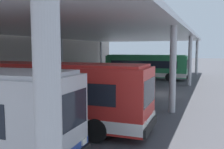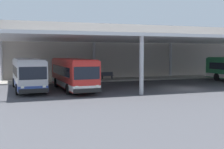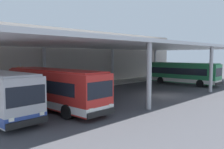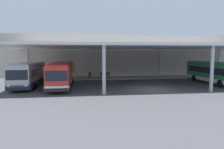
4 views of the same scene
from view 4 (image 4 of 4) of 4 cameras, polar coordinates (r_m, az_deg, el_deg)
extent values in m
plane|color=#47474C|center=(24.89, 11.51, -4.16)|extent=(200.00, 200.00, 0.00)
cube|color=#A39E93|center=(36.09, 5.54, -0.82)|extent=(42.00, 4.50, 0.18)
cube|color=#ADA399|center=(39.02, 4.54, 5.47)|extent=(48.00, 1.60, 8.04)
cube|color=silver|center=(29.80, 8.31, 7.96)|extent=(40.00, 17.00, 0.30)
cylinder|color=#B2B2B7|center=(38.23, -23.28, 2.91)|extent=(0.40, 0.40, 5.25)
cylinder|color=#B2B2B7|center=(20.85, -2.34, 1.29)|extent=(0.40, 0.40, 5.25)
cylinder|color=#B2B2B7|center=(36.78, -4.46, 3.28)|extent=(0.40, 0.40, 5.25)
cylinder|color=#B2B2B7|center=(25.10, 26.98, 1.44)|extent=(0.40, 0.40, 5.25)
cylinder|color=#B2B2B7|center=(39.35, 13.81, 3.29)|extent=(0.40, 0.40, 5.25)
cylinder|color=#B2B2B7|center=(45.26, 28.57, 3.06)|extent=(0.40, 0.40, 5.25)
cube|color=#B7B7BC|center=(28.63, -22.92, 0.23)|extent=(2.87, 10.48, 2.70)
cube|color=#2D4799|center=(28.74, -22.84, -1.76)|extent=(2.89, 10.50, 0.50)
cube|color=black|center=(28.75, -22.87, 0.85)|extent=(2.84, 8.61, 0.90)
cube|color=black|center=(23.65, -25.87, -0.15)|extent=(2.30, 0.20, 1.10)
cube|color=black|center=(23.75, -25.77, -3.77)|extent=(2.45, 0.25, 0.36)
cube|color=silver|center=(28.54, -23.03, 3.04)|extent=(2.66, 10.06, 0.12)
cube|color=yellow|center=(23.61, -25.94, 1.84)|extent=(1.75, 0.18, 0.28)
cube|color=white|center=(23.98, -27.87, -2.94)|extent=(0.28, 0.09, 0.20)
cube|color=white|center=(23.47, -23.69, -2.93)|extent=(0.28, 0.09, 0.20)
cylinder|color=black|center=(26.02, -27.10, -3.15)|extent=(0.32, 1.01, 1.00)
cylinder|color=black|center=(25.38, -21.82, -3.13)|extent=(0.32, 1.01, 1.00)
cylinder|color=black|center=(31.81, -23.77, -1.46)|extent=(0.32, 1.01, 1.00)
cylinder|color=black|center=(31.29, -19.42, -1.41)|extent=(0.32, 1.01, 1.00)
cube|color=red|center=(26.48, -14.58, 0.08)|extent=(2.87, 10.48, 2.70)
cube|color=white|center=(26.59, -14.52, -2.07)|extent=(2.89, 10.50, 0.50)
cube|color=black|center=(26.60, -14.56, 0.75)|extent=(2.84, 8.61, 0.90)
cube|color=black|center=(21.35, -15.87, -0.37)|extent=(2.30, 0.20, 1.10)
cube|color=black|center=(21.47, -15.79, -4.38)|extent=(2.45, 0.25, 0.36)
cube|color=red|center=(26.38, -14.66, 3.13)|extent=(2.65, 10.06, 0.12)
cube|color=yellow|center=(21.31, -15.93, 1.83)|extent=(1.75, 0.18, 0.28)
cube|color=white|center=(21.54, -18.19, -3.47)|extent=(0.28, 0.09, 0.20)
cube|color=white|center=(21.33, -13.41, -3.43)|extent=(0.28, 0.09, 0.20)
cylinder|color=black|center=(23.61, -18.19, -3.65)|extent=(0.32, 1.01, 1.00)
cylinder|color=black|center=(23.35, -12.23, -3.60)|extent=(0.32, 1.01, 1.00)
cylinder|color=black|center=(29.57, -16.37, -1.72)|extent=(0.32, 1.01, 1.00)
cylinder|color=black|center=(29.37, -11.62, -1.65)|extent=(0.32, 1.01, 1.00)
cube|color=#28844C|center=(32.30, 27.26, 0.63)|extent=(2.69, 10.44, 2.70)
cube|color=white|center=(32.40, 27.18, -1.13)|extent=(2.71, 10.46, 0.50)
cube|color=black|center=(32.40, 27.13, 1.18)|extent=(2.69, 8.57, 0.90)
cube|color=#2A8B50|center=(32.22, 27.38, 3.13)|extent=(2.48, 10.02, 0.12)
cylinder|color=black|center=(29.12, 28.86, -2.33)|extent=(0.30, 1.00, 1.00)
cylinder|color=black|center=(34.12, 22.71, -0.95)|extent=(0.30, 1.00, 1.00)
cylinder|color=black|center=(35.44, 26.11, -0.86)|extent=(0.30, 1.00, 1.00)
cube|color=#383D47|center=(35.29, -2.06, -0.07)|extent=(1.80, 0.44, 0.08)
cube|color=#383D47|center=(35.46, -2.09, 0.36)|extent=(1.80, 0.06, 0.44)
cube|color=#2D2D33|center=(35.25, -3.19, -0.45)|extent=(0.10, 0.36, 0.45)
cube|color=#2D2D33|center=(35.38, -0.93, -0.42)|extent=(0.10, 0.36, 0.45)
cylinder|color=maroon|center=(34.81, -6.45, -0.19)|extent=(0.48, 0.48, 0.90)
cylinder|color=black|center=(34.77, -6.46, 0.62)|extent=(0.52, 0.52, 0.08)
cylinder|color=#B2B2B7|center=(34.34, -11.35, 1.58)|extent=(0.12, 0.12, 3.20)
cube|color=orange|center=(34.29, -11.37, 2.22)|extent=(0.70, 0.04, 1.80)
camera|label=1|loc=(22.93, -43.38, 3.06)|focal=39.99mm
camera|label=2|loc=(9.75, -115.18, -5.48)|focal=46.56mm
camera|label=3|loc=(16.72, -60.65, 2.84)|focal=37.58mm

